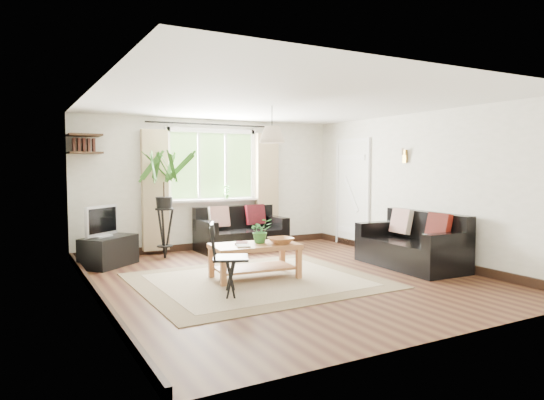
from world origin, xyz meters
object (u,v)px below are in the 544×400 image
coffee_table (255,261)px  folding_chair (230,259)px  sofa_right (410,241)px  tv_stand (109,251)px  palm_stand (164,204)px  sofa_back (242,230)px

coffee_table → folding_chair: 0.92m
sofa_right → tv_stand: bearing=-117.0°
tv_stand → palm_stand: (0.95, 0.25, 0.68)m
coffee_table → folding_chair: folding_chair is taller
sofa_right → coffee_table: bearing=-98.0°
sofa_back → tv_stand: sofa_back is taller
sofa_right → sofa_back: bearing=-145.7°
sofa_back → tv_stand: bearing=-174.0°
folding_chair → coffee_table: bearing=-22.4°
sofa_back → tv_stand: 2.43m
folding_chair → sofa_right: bearing=-63.6°
sofa_back → coffee_table: sofa_back is taller
tv_stand → folding_chair: (0.96, -2.45, 0.21)m
tv_stand → palm_stand: bearing=-25.3°
tv_stand → coffee_table: bearing=-88.8°
coffee_table → tv_stand: 2.42m
sofa_right → palm_stand: 4.01m
palm_stand → folding_chair: 2.74m
sofa_back → palm_stand: 1.55m
sofa_right → folding_chair: folding_chair is taller
tv_stand → folding_chair: folding_chair is taller
tv_stand → folding_chair: size_ratio=0.98×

